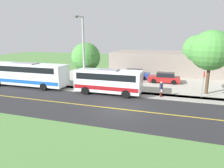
{
  "coord_description": "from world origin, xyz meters",
  "views": [
    {
      "loc": [
        15.95,
        4.42,
        6.2
      ],
      "look_at": [
        -3.5,
        -1.83,
        1.4
      ],
      "focal_mm": 31.26,
      "sensor_mm": 36.0,
      "label": 1
    }
  ],
  "objects_px": {
    "stop_sign": "(204,80)",
    "tree_curbside": "(86,57)",
    "parked_car_far": "(164,78)",
    "tree_distant": "(211,51)",
    "tree_lot_edge": "(197,49)",
    "pedestrian_with_bags": "(161,89)",
    "commercial_building": "(171,62)",
    "shuttle_bus_front": "(108,80)",
    "transit_bus_rear": "(26,73)",
    "parked_car_near": "(135,74)",
    "street_light_pole": "(83,51)"
  },
  "relations": [
    {
      "from": "stop_sign",
      "to": "tree_curbside",
      "type": "height_order",
      "value": "tree_curbside"
    },
    {
      "from": "tree_curbside",
      "to": "parked_car_far",
      "type": "bearing_deg",
      "value": 116.63
    },
    {
      "from": "parked_car_near",
      "to": "parked_car_far",
      "type": "height_order",
      "value": "same"
    },
    {
      "from": "transit_bus_rear",
      "to": "tree_curbside",
      "type": "bearing_deg",
      "value": 110.91
    },
    {
      "from": "street_light_pole",
      "to": "tree_distant",
      "type": "xyz_separation_m",
      "value": [
        -3.01,
        13.92,
        0.14
      ]
    },
    {
      "from": "pedestrian_with_bags",
      "to": "tree_lot_edge",
      "type": "height_order",
      "value": "tree_lot_edge"
    },
    {
      "from": "shuttle_bus_front",
      "to": "tree_distant",
      "type": "relative_size",
      "value": 1.08
    },
    {
      "from": "tree_lot_edge",
      "to": "commercial_building",
      "type": "bearing_deg",
      "value": -136.79
    },
    {
      "from": "parked_car_far",
      "to": "tree_lot_edge",
      "type": "xyz_separation_m",
      "value": [
        -5.06,
        4.43,
        3.87
      ]
    },
    {
      "from": "stop_sign",
      "to": "tree_distant",
      "type": "relative_size",
      "value": 0.41
    },
    {
      "from": "shuttle_bus_front",
      "to": "transit_bus_rear",
      "type": "bearing_deg",
      "value": -90.01
    },
    {
      "from": "tree_curbside",
      "to": "tree_distant",
      "type": "relative_size",
      "value": 0.8
    },
    {
      "from": "shuttle_bus_front",
      "to": "tree_distant",
      "type": "height_order",
      "value": "tree_distant"
    },
    {
      "from": "stop_sign",
      "to": "parked_car_far",
      "type": "bearing_deg",
      "value": -145.51
    },
    {
      "from": "shuttle_bus_front",
      "to": "tree_distant",
      "type": "distance_m",
      "value": 11.72
    },
    {
      "from": "transit_bus_rear",
      "to": "street_light_pole",
      "type": "height_order",
      "value": "street_light_pole"
    },
    {
      "from": "pedestrian_with_bags",
      "to": "parked_car_far",
      "type": "distance_m",
      "value": 7.25
    },
    {
      "from": "parked_car_near",
      "to": "tree_lot_edge",
      "type": "xyz_separation_m",
      "value": [
        -3.22,
        9.03,
        3.87
      ]
    },
    {
      "from": "tree_distant",
      "to": "tree_lot_edge",
      "type": "bearing_deg",
      "value": -176.98
    },
    {
      "from": "pedestrian_with_bags",
      "to": "tree_curbside",
      "type": "relative_size",
      "value": 0.29
    },
    {
      "from": "parked_car_near",
      "to": "parked_car_far",
      "type": "distance_m",
      "value": 4.95
    },
    {
      "from": "street_light_pole",
      "to": "shuttle_bus_front",
      "type": "bearing_deg",
      "value": 84.3
    },
    {
      "from": "stop_sign",
      "to": "street_light_pole",
      "type": "bearing_deg",
      "value": -84.77
    },
    {
      "from": "shuttle_bus_front",
      "to": "tree_lot_edge",
      "type": "xyz_separation_m",
      "value": [
        -12.83,
        10.22,
        3.02
      ]
    },
    {
      "from": "tree_curbside",
      "to": "tree_distant",
      "type": "xyz_separation_m",
      "value": [
        -0.5,
        14.78,
        1.12
      ]
    },
    {
      "from": "parked_car_far",
      "to": "tree_distant",
      "type": "xyz_separation_m",
      "value": [
        4.44,
        4.94,
        4.21
      ]
    },
    {
      "from": "shuttle_bus_front",
      "to": "parked_car_far",
      "type": "distance_m",
      "value": 9.73
    },
    {
      "from": "tree_curbside",
      "to": "commercial_building",
      "type": "relative_size",
      "value": 0.27
    },
    {
      "from": "pedestrian_with_bags",
      "to": "parked_car_near",
      "type": "bearing_deg",
      "value": -152.9
    },
    {
      "from": "pedestrian_with_bags",
      "to": "stop_sign",
      "type": "height_order",
      "value": "stop_sign"
    },
    {
      "from": "tree_curbside",
      "to": "commercial_building",
      "type": "xyz_separation_m",
      "value": [
        -14.0,
        10.53,
        -1.89
      ]
    },
    {
      "from": "stop_sign",
      "to": "parked_car_far",
      "type": "relative_size",
      "value": 0.65
    },
    {
      "from": "pedestrian_with_bags",
      "to": "tree_curbside",
      "type": "distance_m",
      "value": 10.58
    },
    {
      "from": "commercial_building",
      "to": "stop_sign",
      "type": "bearing_deg",
      "value": 13.27
    },
    {
      "from": "shuttle_bus_front",
      "to": "parked_car_near",
      "type": "distance_m",
      "value": 9.73
    },
    {
      "from": "stop_sign",
      "to": "commercial_building",
      "type": "bearing_deg",
      "value": -166.73
    },
    {
      "from": "transit_bus_rear",
      "to": "stop_sign",
      "type": "relative_size",
      "value": 4.04
    },
    {
      "from": "transit_bus_rear",
      "to": "commercial_building",
      "type": "height_order",
      "value": "commercial_building"
    },
    {
      "from": "tree_lot_edge",
      "to": "shuttle_bus_front",
      "type": "bearing_deg",
      "value": -38.53
    },
    {
      "from": "shuttle_bus_front",
      "to": "tree_distant",
      "type": "bearing_deg",
      "value": 107.27
    },
    {
      "from": "shuttle_bus_front",
      "to": "street_light_pole",
      "type": "height_order",
      "value": "street_light_pole"
    },
    {
      "from": "stop_sign",
      "to": "commercial_building",
      "type": "xyz_separation_m",
      "value": [
        -15.3,
        -3.61,
        -0.08
      ]
    },
    {
      "from": "transit_bus_rear",
      "to": "street_light_pole",
      "type": "distance_m",
      "value": 8.82
    },
    {
      "from": "stop_sign",
      "to": "parked_car_far",
      "type": "distance_m",
      "value": 7.68
    },
    {
      "from": "pedestrian_with_bags",
      "to": "tree_curbside",
      "type": "height_order",
      "value": "tree_curbside"
    },
    {
      "from": "tree_curbside",
      "to": "tree_lot_edge",
      "type": "distance_m",
      "value": 17.45
    },
    {
      "from": "shuttle_bus_front",
      "to": "parked_car_far",
      "type": "bearing_deg",
      "value": 143.34
    },
    {
      "from": "shuttle_bus_front",
      "to": "tree_curbside",
      "type": "bearing_deg",
      "value": -124.9
    },
    {
      "from": "parked_car_far",
      "to": "parked_car_near",
      "type": "bearing_deg",
      "value": -111.9
    },
    {
      "from": "shuttle_bus_front",
      "to": "parked_car_near",
      "type": "relative_size",
      "value": 1.73
    }
  ]
}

